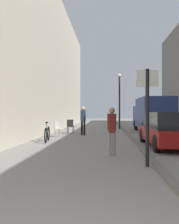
{
  "coord_description": "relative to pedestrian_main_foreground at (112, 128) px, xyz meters",
  "views": [
    {
      "loc": [
        0.26,
        -1.74,
        1.45
      ],
      "look_at": [
        -0.61,
        10.01,
        1.46
      ],
      "focal_mm": 37.01,
      "sensor_mm": 36.0,
      "label": 1
    }
  ],
  "objects": [
    {
      "name": "ground_plane",
      "position": [
        -0.44,
        5.93,
        -0.93
      ],
      "size": [
        80.0,
        80.0,
        0.0
      ],
      "primitive_type": "plane",
      "color": "gray"
    },
    {
      "name": "building_facade_left",
      "position": [
        -5.27,
        5.93,
        4.63
      ],
      "size": [
        2.47,
        40.0,
        11.12
      ],
      "primitive_type": "cube",
      "color": "#BCB29E",
      "rests_on": "ground_plane"
    },
    {
      "name": "kerb_strip",
      "position": [
        1.14,
        5.93,
        -0.87
      ],
      "size": [
        0.16,
        40.0,
        0.12
      ],
      "primitive_type": "cube",
      "color": "#615F5B",
      "rests_on": "ground_plane"
    },
    {
      "name": "pedestrian_main_foreground",
      "position": [
        0.0,
        0.0,
        0.0
      ],
      "size": [
        0.31,
        0.24,
        1.61
      ],
      "rotation": [
        0.0,
        0.0,
        0.33
      ],
      "color": "gray",
      "rests_on": "ground_plane"
    },
    {
      "name": "pedestrian_mid_block",
      "position": [
        -1.64,
        6.6,
        0.11
      ],
      "size": [
        0.34,
        0.27,
        1.81
      ],
      "rotation": [
        0.0,
        0.0,
        -0.37
      ],
      "color": "black",
      "rests_on": "ground_plane"
    },
    {
      "name": "delivery_van",
      "position": [
        3.16,
        9.31,
        0.39
      ],
      "size": [
        2.18,
        5.33,
        2.46
      ],
      "rotation": [
        0.0,
        0.0,
        0.02
      ],
      "color": "navy",
      "rests_on": "ground_plane"
    },
    {
      "name": "parked_car",
      "position": [
        2.42,
        2.13,
        -0.22
      ],
      "size": [
        1.92,
        4.24,
        1.45
      ],
      "rotation": [
        0.0,
        0.0,
        0.02
      ],
      "color": "maroon",
      "rests_on": "ground_plane"
    },
    {
      "name": "street_sign_post",
      "position": [
        0.9,
        -1.59,
        0.61
      ],
      "size": [
        0.6,
        0.11,
        2.6
      ],
      "rotation": [
        0.0,
        0.0,
        3.27
      ],
      "color": "black",
      "rests_on": "ground_plane"
    },
    {
      "name": "lamp_post",
      "position": [
        0.93,
        12.2,
        1.79
      ],
      "size": [
        0.28,
        0.28,
        4.76
      ],
      "color": "black",
      "rests_on": "ground_plane"
    },
    {
      "name": "bicycle_leaning",
      "position": [
        -3.09,
        3.35,
        -0.55
      ],
      "size": [
        0.29,
        1.76,
        0.98
      ],
      "rotation": [
        0.0,
        0.0,
        0.13
      ],
      "color": "black",
      "rests_on": "ground_plane"
    },
    {
      "name": "cafe_chair_near_window",
      "position": [
        -2.98,
        5.47,
        -0.38
      ],
      "size": [
        0.59,
        0.59,
        0.94
      ],
      "rotation": [
        0.0,
        0.0,
        4.25
      ],
      "color": "#B7B2A8",
      "rests_on": "ground_plane"
    },
    {
      "name": "cafe_chair_by_doorway",
      "position": [
        -2.64,
        7.78,
        -0.38
      ],
      "size": [
        0.56,
        0.56,
        0.94
      ],
      "rotation": [
        0.0,
        0.0,
        3.48
      ],
      "color": "black",
      "rests_on": "ground_plane"
    }
  ]
}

